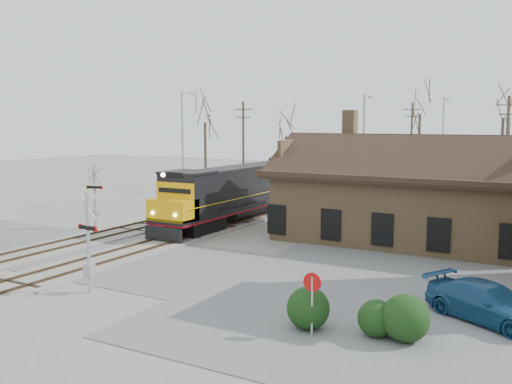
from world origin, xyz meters
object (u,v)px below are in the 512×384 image
Objects in this scene: locomotive_trailing at (336,171)px; parked_car at (489,303)px; locomotive_lead at (239,191)px; depot at (402,201)px.

locomotive_trailing is 37.45m from parked_car.
locomotive_lead is 3.87× the size of parked_car.
parked_car is (18.59, -32.47, -1.48)m from locomotive_trailing.
depot is at bearing 56.46° from parked_car.
depot is 23.09m from locomotive_trailing.
depot is 14.45m from parked_car.
locomotive_lead is 1.00× the size of locomotive_trailing.
locomotive_trailing is at bearing 58.87° from parked_car.
locomotive_lead is 18.95m from locomotive_trailing.
locomotive_trailing is (0.00, 18.95, -0.00)m from locomotive_lead.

